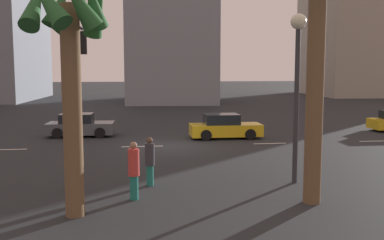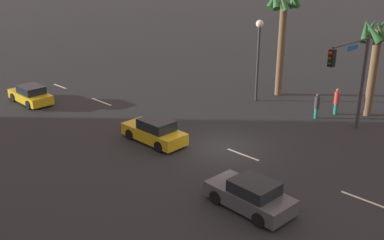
{
  "view_description": "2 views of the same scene",
  "coord_description": "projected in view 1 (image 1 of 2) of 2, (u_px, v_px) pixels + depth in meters",
  "views": [
    {
      "loc": [
        2.04,
        24.0,
        4.2
      ],
      "look_at": [
        -1.25,
        -0.43,
        1.33
      ],
      "focal_mm": 42.55,
      "sensor_mm": 36.0,
      "label": 1
    },
    {
      "loc": [
        15.42,
        -18.52,
        10.78
      ],
      "look_at": [
        -1.53,
        -0.99,
        1.56
      ],
      "focal_mm": 42.24,
      "sensor_mm": 36.0,
      "label": 2
    }
  ],
  "objects": [
    {
      "name": "palm_tree_2",
      "position": [
        70.0,
        40.0,
        12.39
      ],
      "size": [
        2.57,
        2.56,
        6.8
      ],
      "color": "brown",
      "rests_on": "ground_plane"
    },
    {
      "name": "pedestrian_1",
      "position": [
        134.0,
        169.0,
        14.38
      ],
      "size": [
        0.38,
        0.38,
        1.87
      ],
      "color": "#1E7266",
      "rests_on": "ground_plane"
    },
    {
      "name": "car_2",
      "position": [
        225.0,
        127.0,
        26.95
      ],
      "size": [
        4.21,
        1.79,
        1.45
      ],
      "color": "gold",
      "rests_on": "ground_plane"
    },
    {
      "name": "lane_stripe_2",
      "position": [
        270.0,
        143.0,
        25.12
      ],
      "size": [
        1.82,
        0.14,
        0.01
      ],
      "primitive_type": "cube",
      "color": "silver",
      "rests_on": "ground_plane"
    },
    {
      "name": "streetlamp",
      "position": [
        297.0,
        65.0,
        16.13
      ],
      "size": [
        0.56,
        0.56,
        6.08
      ],
      "color": "#2D2D33",
      "rests_on": "ground_plane"
    },
    {
      "name": "traffic_signal",
      "position": [
        73.0,
        71.0,
        16.57
      ],
      "size": [
        0.45,
        4.45,
        6.04
      ],
      "color": "#38383D",
      "rests_on": "ground_plane"
    },
    {
      "name": "lane_stripe_4",
      "position": [
        3.0,
        150.0,
        23.24
      ],
      "size": [
        2.36,
        0.14,
        0.01
      ],
      "primitive_type": "cube",
      "color": "silver",
      "rests_on": "ground_plane"
    },
    {
      "name": "lane_stripe_1",
      "position": [
        380.0,
        141.0,
        25.97
      ],
      "size": [
        2.41,
        0.14,
        0.01
      ],
      "primitive_type": "cube",
      "color": "silver",
      "rests_on": "ground_plane"
    },
    {
      "name": "car_1",
      "position": [
        80.0,
        126.0,
        27.75
      ],
      "size": [
        4.09,
        2.07,
        1.39
      ],
      "color": "#474C51",
      "rests_on": "ground_plane"
    },
    {
      "name": "pedestrian_0",
      "position": [
        150.0,
        160.0,
        16.11
      ],
      "size": [
        0.37,
        0.37,
        1.74
      ],
      "color": "#1E7266",
      "rests_on": "ground_plane"
    },
    {
      "name": "ground_plane",
      "position": [
        170.0,
        146.0,
        24.38
      ],
      "size": [
        220.0,
        220.0,
        0.0
      ],
      "primitive_type": "plane",
      "color": "#232628"
    },
    {
      "name": "lane_stripe_3",
      "position": [
        142.0,
        146.0,
        24.18
      ],
      "size": [
        2.2,
        0.14,
        0.01
      ],
      "primitive_type": "cube",
      "color": "silver",
      "rests_on": "ground_plane"
    },
    {
      "name": "palm_tree_1",
      "position": [
        319.0,
        13.0,
        13.46
      ],
      "size": [
        2.5,
        2.5,
        8.36
      ],
      "color": "brown",
      "rests_on": "ground_plane"
    }
  ]
}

